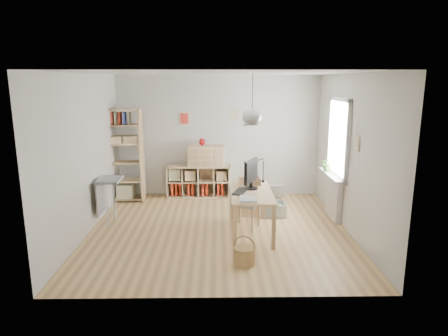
{
  "coord_description": "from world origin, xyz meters",
  "views": [
    {
      "loc": [
        -0.01,
        -6.65,
        2.6
      ],
      "look_at": [
        0.1,
        0.3,
        1.05
      ],
      "focal_mm": 32.0,
      "sensor_mm": 36.0,
      "label": 1
    }
  ],
  "objects_px": {
    "cube_shelf": "(197,183)",
    "chair": "(247,200)",
    "tall_bookshelf": "(123,151)",
    "desk": "(251,196)",
    "monitor": "(251,173)",
    "storage_chest": "(271,206)",
    "drawer_chest": "(206,156)"
  },
  "relations": [
    {
      "from": "cube_shelf",
      "to": "storage_chest",
      "type": "relative_size",
      "value": 2.38
    },
    {
      "from": "monitor",
      "to": "chair",
      "type": "bearing_deg",
      "value": 129.02
    },
    {
      "from": "tall_bookshelf",
      "to": "drawer_chest",
      "type": "height_order",
      "value": "tall_bookshelf"
    },
    {
      "from": "tall_bookshelf",
      "to": "monitor",
      "type": "xyz_separation_m",
      "value": [
        2.59,
        -1.82,
        -0.05
      ]
    },
    {
      "from": "desk",
      "to": "cube_shelf",
      "type": "xyz_separation_m",
      "value": [
        -1.02,
        2.23,
        -0.36
      ]
    },
    {
      "from": "chair",
      "to": "drawer_chest",
      "type": "distance_m",
      "value": 2.1
    },
    {
      "from": "desk",
      "to": "cube_shelf",
      "type": "distance_m",
      "value": 2.48
    },
    {
      "from": "chair",
      "to": "drawer_chest",
      "type": "bearing_deg",
      "value": 136.2
    },
    {
      "from": "desk",
      "to": "cube_shelf",
      "type": "relative_size",
      "value": 1.07
    },
    {
      "from": "storage_chest",
      "to": "monitor",
      "type": "height_order",
      "value": "monitor"
    },
    {
      "from": "cube_shelf",
      "to": "monitor",
      "type": "distance_m",
      "value": 2.45
    },
    {
      "from": "desk",
      "to": "drawer_chest",
      "type": "xyz_separation_m",
      "value": [
        -0.82,
        2.19,
        0.29
      ]
    },
    {
      "from": "drawer_chest",
      "to": "storage_chest",
      "type": "bearing_deg",
      "value": -41.66
    },
    {
      "from": "tall_bookshelf",
      "to": "chair",
      "type": "xyz_separation_m",
      "value": [
        2.55,
        -1.65,
        -0.59
      ]
    },
    {
      "from": "tall_bookshelf",
      "to": "chair",
      "type": "relative_size",
      "value": 2.28
    },
    {
      "from": "desk",
      "to": "cube_shelf",
      "type": "height_order",
      "value": "desk"
    },
    {
      "from": "cube_shelf",
      "to": "storage_chest",
      "type": "xyz_separation_m",
      "value": [
        1.5,
        -1.32,
        -0.12
      ]
    },
    {
      "from": "cube_shelf",
      "to": "drawer_chest",
      "type": "relative_size",
      "value": 1.77
    },
    {
      "from": "tall_bookshelf",
      "to": "chair",
      "type": "bearing_deg",
      "value": -32.99
    },
    {
      "from": "desk",
      "to": "monitor",
      "type": "xyz_separation_m",
      "value": [
        0.01,
        0.13,
        0.38
      ]
    },
    {
      "from": "desk",
      "to": "chair",
      "type": "relative_size",
      "value": 1.71
    },
    {
      "from": "cube_shelf",
      "to": "chair",
      "type": "bearing_deg",
      "value": -63.05
    },
    {
      "from": "chair",
      "to": "desk",
      "type": "bearing_deg",
      "value": -58.88
    },
    {
      "from": "chair",
      "to": "drawer_chest",
      "type": "height_order",
      "value": "drawer_chest"
    },
    {
      "from": "chair",
      "to": "monitor",
      "type": "height_order",
      "value": "monitor"
    },
    {
      "from": "cube_shelf",
      "to": "storage_chest",
      "type": "bearing_deg",
      "value": -41.33
    },
    {
      "from": "desk",
      "to": "storage_chest",
      "type": "xyz_separation_m",
      "value": [
        0.48,
        0.91,
        -0.48
      ]
    },
    {
      "from": "chair",
      "to": "drawer_chest",
      "type": "relative_size",
      "value": 1.11
    },
    {
      "from": "desk",
      "to": "monitor",
      "type": "relative_size",
      "value": 2.7
    },
    {
      "from": "desk",
      "to": "tall_bookshelf",
      "type": "height_order",
      "value": "tall_bookshelf"
    },
    {
      "from": "monitor",
      "to": "cube_shelf",
      "type": "bearing_deg",
      "value": 139.26
    },
    {
      "from": "cube_shelf",
      "to": "storage_chest",
      "type": "height_order",
      "value": "cube_shelf"
    }
  ]
}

